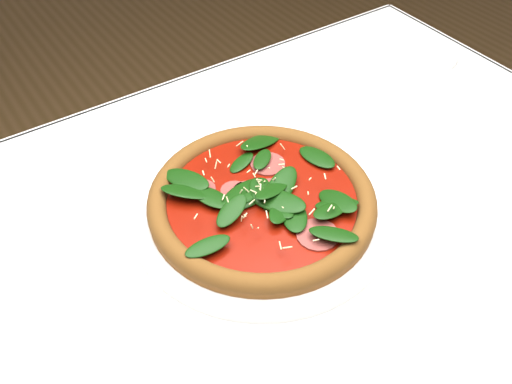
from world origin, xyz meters
TOP-DOWN VIEW (x-y plane):
  - dining_table at (0.00, 0.00)m, footprint 1.21×0.81m
  - plate at (0.02, 0.04)m, footprint 0.36×0.36m
  - pizza at (0.02, 0.04)m, footprint 0.37×0.37m
  - saucer_far at (0.50, 0.21)m, footprint 0.14×0.14m

SIDE VIEW (x-z plane):
  - dining_table at x=0.00m, z-range 0.27..1.02m
  - saucer_far at x=0.50m, z-range 0.75..0.76m
  - plate at x=0.02m, z-range 0.75..0.77m
  - pizza at x=0.02m, z-range 0.76..0.80m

